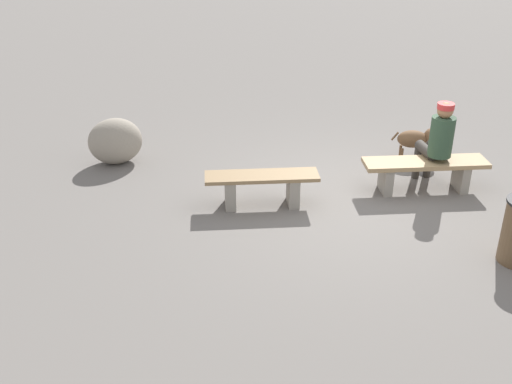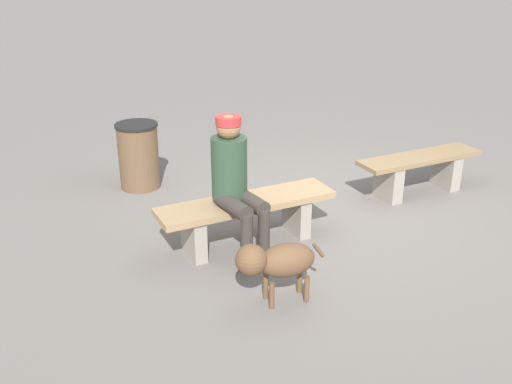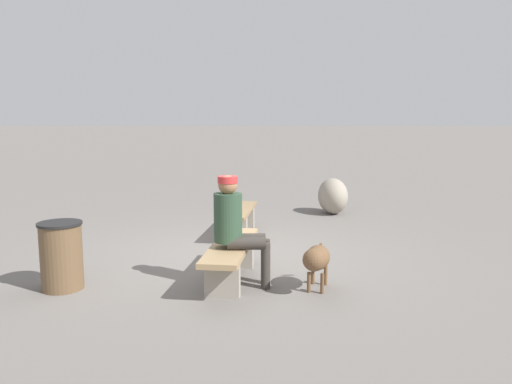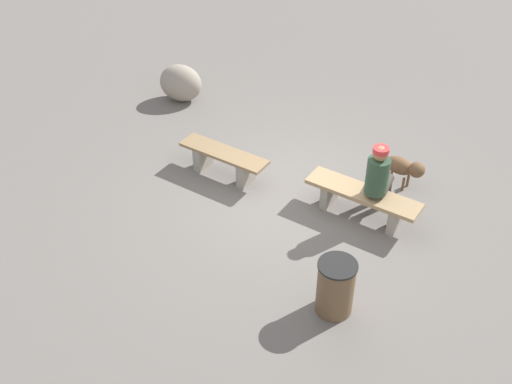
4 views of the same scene
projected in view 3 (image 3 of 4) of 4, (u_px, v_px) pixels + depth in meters
name	position (u px, v px, depth m)	size (l,w,h in m)	color
ground	(230.00, 258.00, 7.29)	(210.00, 210.00, 0.06)	slate
bench_left	(240.00, 218.00, 8.50)	(1.59, 0.56, 0.47)	gray
bench_right	(231.00, 255.00, 6.13)	(1.81, 0.63, 0.47)	gray
seated_person	(236.00, 223.00, 5.89)	(0.34, 0.67, 1.33)	#2D4733
dog	(317.00, 259.00, 5.76)	(0.75, 0.39, 0.56)	brown
trash_bin	(61.00, 256.00, 5.84)	(0.51, 0.51, 0.80)	brown
boulder	(333.00, 196.00, 10.43)	(0.85, 0.60, 0.74)	gray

